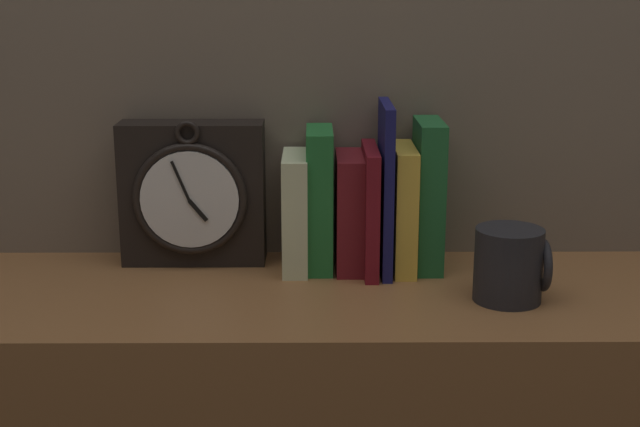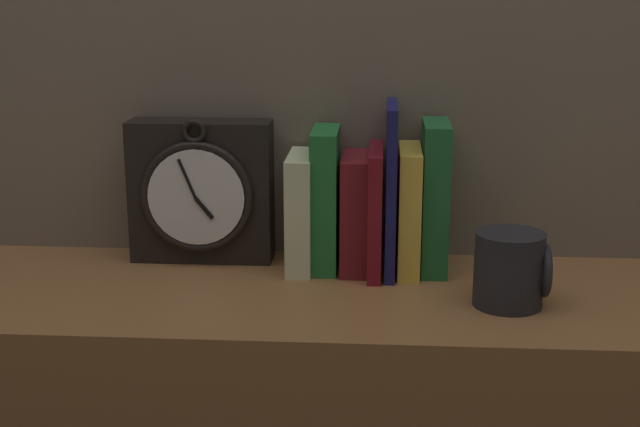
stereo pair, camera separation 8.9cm
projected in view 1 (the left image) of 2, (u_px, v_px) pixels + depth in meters
The scene contains 9 objects.
clock at pixel (193, 194), 1.34m from camera, with size 0.22×0.08×0.23m.
book_slot0_cream at pixel (295, 212), 1.32m from camera, with size 0.04×0.13×0.17m.
book_slot1_green at pixel (321, 199), 1.32m from camera, with size 0.04×0.12×0.21m.
book_slot2_maroon at pixel (349, 212), 1.33m from camera, with size 0.04×0.12×0.17m.
book_slot3_maroon at pixel (370, 209), 1.31m from camera, with size 0.02×0.15×0.19m.
book_slot4_navy at pixel (385, 188), 1.31m from camera, with size 0.01×0.14×0.25m.
book_slot5_yellow at pixel (403, 208), 1.32m from camera, with size 0.03×0.13×0.18m.
book_slot6_green at pixel (428, 195), 1.32m from camera, with size 0.04×0.12×0.22m.
mug at pixel (511, 265), 1.20m from camera, with size 0.10×0.09×0.10m.
Camera 1 is at (-0.01, -1.17, 1.20)m, focal length 50.00 mm.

